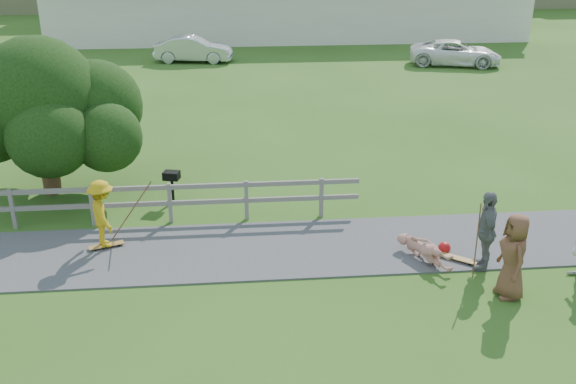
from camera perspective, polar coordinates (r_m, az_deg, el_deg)
The scene contains 16 objects.
ground at distance 14.29m, azimuth -3.22°, elevation -8.00°, with size 260.00×260.00×0.00m, color #2D5217.
path at distance 15.59m, azimuth -3.45°, elevation -5.14°, with size 34.00×3.00×0.04m, color #3C3C3F.
fence at distance 17.45m, azimuth -19.06°, elevation -0.74°, with size 15.05×0.10×1.10m.
skater_rider at distance 15.91m, azimuth -16.12°, elevation -2.19°, with size 1.08×0.62×1.67m, color #B98E11.
skater_fallen at distance 15.28m, azimuth 12.05°, elevation -5.08°, with size 1.62×0.39×0.59m, color #B77565.
spectator_b at distance 15.07m, azimuth 17.20°, elevation -3.29°, with size 1.11×0.46×1.89m, color slate.
spectator_c at distance 14.12m, azimuth 19.39°, elevation -5.42°, with size 0.92×0.60×1.88m, color brown.
car_silver at distance 38.11m, azimuth -8.41°, elevation 12.45°, with size 1.54×4.43×1.46m, color #B6B7BE.
car_white at distance 37.97m, azimuth 14.66°, elevation 11.88°, with size 2.32×5.03×1.40m, color white.
tree at distance 19.48m, azimuth -20.92°, elevation 5.56°, with size 5.42×5.42×4.10m, color black, non-canonical shape.
bbq at distance 18.30m, azimuth -10.25°, elevation 0.42°, with size 0.43×0.33×0.94m, color black, non-canonical shape.
longboard_rider at distance 16.25m, azimuth -15.83°, elevation -4.72°, with size 0.84×0.21×0.09m, color olive, non-canonical shape.
longboard_fallen at distance 15.56m, azimuth 14.91°, elevation -5.87°, with size 0.87×0.21×0.10m, color olive, non-canonical shape.
helmet at distance 15.82m, azimuth 13.73°, elevation -4.83°, with size 0.30×0.30×0.30m, color #B71315.
pole_rider at distance 16.12m, azimuth -13.84°, elevation -1.13°, with size 0.03×0.03×1.92m, color brown.
pole_spec_left at distance 14.60m, azimuth 16.43°, elevation -4.21°, with size 0.03×0.03×1.81m, color brown.
Camera 1 is at (-0.35, -12.31, 7.25)m, focal length 40.00 mm.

